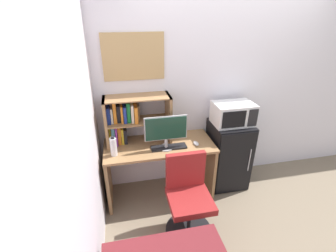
{
  "coord_description": "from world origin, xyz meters",
  "views": [
    {
      "loc": [
        -1.31,
        -2.73,
        2.19
      ],
      "look_at": [
        -0.8,
        -0.32,
        0.99
      ],
      "focal_mm": 25.68,
      "sensor_mm": 36.0,
      "label": 1
    }
  ],
  "objects_px": {
    "hutch_bookshelf": "(129,118)",
    "keyboard": "(169,147)",
    "monitor": "(166,130)",
    "water_bottle": "(114,147)",
    "mini_fridge": "(228,154)",
    "desk_chair": "(188,201)",
    "wall_corkboard": "(134,57)",
    "microwave": "(233,114)",
    "computer_mouse": "(196,143)"
  },
  "relations": [
    {
      "from": "monitor",
      "to": "desk_chair",
      "type": "bearing_deg",
      "value": -75.93
    },
    {
      "from": "microwave",
      "to": "wall_corkboard",
      "type": "xyz_separation_m",
      "value": [
        -1.15,
        0.24,
        0.68
      ]
    },
    {
      "from": "hutch_bookshelf",
      "to": "monitor",
      "type": "bearing_deg",
      "value": -33.47
    },
    {
      "from": "computer_mouse",
      "to": "desk_chair",
      "type": "height_order",
      "value": "desk_chair"
    },
    {
      "from": "hutch_bookshelf",
      "to": "keyboard",
      "type": "height_order",
      "value": "hutch_bookshelf"
    },
    {
      "from": "monitor",
      "to": "keyboard",
      "type": "distance_m",
      "value": 0.23
    },
    {
      "from": "computer_mouse",
      "to": "monitor",
      "type": "bearing_deg",
      "value": -178.35
    },
    {
      "from": "water_bottle",
      "to": "wall_corkboard",
      "type": "xyz_separation_m",
      "value": [
        0.3,
        0.4,
        0.87
      ]
    },
    {
      "from": "monitor",
      "to": "microwave",
      "type": "height_order",
      "value": "microwave"
    },
    {
      "from": "keyboard",
      "to": "microwave",
      "type": "xyz_separation_m",
      "value": [
        0.83,
        0.14,
        0.29
      ]
    },
    {
      "from": "microwave",
      "to": "wall_corkboard",
      "type": "bearing_deg",
      "value": 168.44
    },
    {
      "from": "keyboard",
      "to": "wall_corkboard",
      "type": "relative_size",
      "value": 0.61
    },
    {
      "from": "water_bottle",
      "to": "microwave",
      "type": "height_order",
      "value": "microwave"
    },
    {
      "from": "monitor",
      "to": "hutch_bookshelf",
      "type": "bearing_deg",
      "value": 146.53
    },
    {
      "from": "desk_chair",
      "to": "wall_corkboard",
      "type": "distance_m",
      "value": 1.65
    },
    {
      "from": "water_bottle",
      "to": "microwave",
      "type": "bearing_deg",
      "value": 6.43
    },
    {
      "from": "computer_mouse",
      "to": "microwave",
      "type": "xyz_separation_m",
      "value": [
        0.5,
        0.13,
        0.28
      ]
    },
    {
      "from": "hutch_bookshelf",
      "to": "computer_mouse",
      "type": "distance_m",
      "value": 0.85
    },
    {
      "from": "hutch_bookshelf",
      "to": "computer_mouse",
      "type": "height_order",
      "value": "hutch_bookshelf"
    },
    {
      "from": "wall_corkboard",
      "to": "mini_fridge",
      "type": "bearing_deg",
      "value": -11.71
    },
    {
      "from": "desk_chair",
      "to": "wall_corkboard",
      "type": "height_order",
      "value": "wall_corkboard"
    },
    {
      "from": "keyboard",
      "to": "desk_chair",
      "type": "xyz_separation_m",
      "value": [
        0.1,
        -0.52,
        -0.36
      ]
    },
    {
      "from": "hutch_bookshelf",
      "to": "microwave",
      "type": "xyz_separation_m",
      "value": [
        1.26,
        -0.12,
        -0.0
      ]
    },
    {
      "from": "hutch_bookshelf",
      "to": "computer_mouse",
      "type": "relative_size",
      "value": 7.01
    },
    {
      "from": "hutch_bookshelf",
      "to": "monitor",
      "type": "xyz_separation_m",
      "value": [
        0.39,
        -0.26,
        -0.07
      ]
    },
    {
      "from": "monitor",
      "to": "computer_mouse",
      "type": "bearing_deg",
      "value": 1.65
    },
    {
      "from": "water_bottle",
      "to": "mini_fridge",
      "type": "distance_m",
      "value": 1.52
    },
    {
      "from": "monitor",
      "to": "computer_mouse",
      "type": "relative_size",
      "value": 4.47
    },
    {
      "from": "hutch_bookshelf",
      "to": "desk_chair",
      "type": "height_order",
      "value": "hutch_bookshelf"
    },
    {
      "from": "keyboard",
      "to": "desk_chair",
      "type": "bearing_deg",
      "value": -79.53
    },
    {
      "from": "keyboard",
      "to": "desk_chair",
      "type": "height_order",
      "value": "desk_chair"
    },
    {
      "from": "keyboard",
      "to": "desk_chair",
      "type": "distance_m",
      "value": 0.64
    },
    {
      "from": "keyboard",
      "to": "microwave",
      "type": "relative_size",
      "value": 0.85
    },
    {
      "from": "keyboard",
      "to": "mini_fridge",
      "type": "distance_m",
      "value": 0.9
    },
    {
      "from": "microwave",
      "to": "computer_mouse",
      "type": "bearing_deg",
      "value": -165.36
    },
    {
      "from": "water_bottle",
      "to": "mini_fridge",
      "type": "relative_size",
      "value": 0.25
    },
    {
      "from": "monitor",
      "to": "wall_corkboard",
      "type": "relative_size",
      "value": 0.72
    },
    {
      "from": "hutch_bookshelf",
      "to": "water_bottle",
      "type": "height_order",
      "value": "hutch_bookshelf"
    },
    {
      "from": "computer_mouse",
      "to": "mini_fridge",
      "type": "height_order",
      "value": "mini_fridge"
    },
    {
      "from": "keyboard",
      "to": "hutch_bookshelf",
      "type": "bearing_deg",
      "value": 148.69
    },
    {
      "from": "water_bottle",
      "to": "wall_corkboard",
      "type": "height_order",
      "value": "wall_corkboard"
    },
    {
      "from": "desk_chair",
      "to": "keyboard",
      "type": "bearing_deg",
      "value": 100.47
    },
    {
      "from": "microwave",
      "to": "wall_corkboard",
      "type": "distance_m",
      "value": 1.36
    },
    {
      "from": "water_bottle",
      "to": "mini_fridge",
      "type": "xyz_separation_m",
      "value": [
        1.46,
        0.16,
        -0.39
      ]
    },
    {
      "from": "microwave",
      "to": "desk_chair",
      "type": "height_order",
      "value": "microwave"
    },
    {
      "from": "keyboard",
      "to": "water_bottle",
      "type": "xyz_separation_m",
      "value": [
        -0.62,
        -0.02,
        0.1
      ]
    },
    {
      "from": "water_bottle",
      "to": "desk_chair",
      "type": "height_order",
      "value": "water_bottle"
    },
    {
      "from": "monitor",
      "to": "desk_chair",
      "type": "xyz_separation_m",
      "value": [
        0.13,
        -0.52,
        -0.59
      ]
    },
    {
      "from": "microwave",
      "to": "wall_corkboard",
      "type": "height_order",
      "value": "wall_corkboard"
    },
    {
      "from": "computer_mouse",
      "to": "mini_fridge",
      "type": "xyz_separation_m",
      "value": [
        0.5,
        0.13,
        -0.3
      ]
    }
  ]
}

